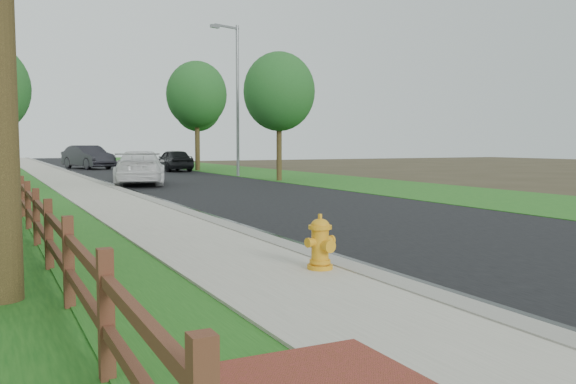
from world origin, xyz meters
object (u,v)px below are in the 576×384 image
fire_hydrant (320,244)px  streetlight (235,91)px  dark_car_mid (174,160)px  ranch_fence (42,222)px  white_suv (140,168)px

fire_hydrant → streetlight: streetlight is taller
fire_hydrant → dark_car_mid: size_ratio=0.18×
ranch_fence → streetlight: size_ratio=1.96×
dark_car_mid → streetlight: (1.35, -8.21, 4.12)m
ranch_fence → white_suv: 18.17m
fire_hydrant → white_suv: (2.10, 20.55, 0.33)m
fire_hydrant → dark_car_mid: 34.15m
fire_hydrant → white_suv: white_suv is taller
white_suv → streetlight: (6.55, 4.60, 4.09)m
white_suv → streetlight: size_ratio=0.62×
fire_hydrant → white_suv: size_ratio=0.15×
white_suv → ranch_fence: bearing=87.3°
ranch_fence → fire_hydrant: bearing=-43.0°
dark_car_mid → streetlight: size_ratio=0.51×
fire_hydrant → ranch_fence: bearing=137.0°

